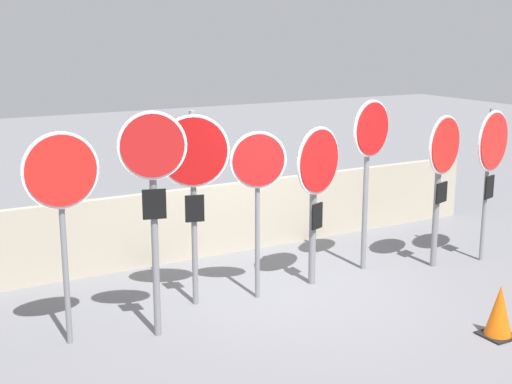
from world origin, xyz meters
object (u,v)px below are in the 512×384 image
Objects in this scene: stop_sign_2 at (194,168)px; stop_sign_0 at (62,188)px; stop_sign_3 at (258,175)px; stop_sign_6 at (442,164)px; stop_sign_7 at (492,150)px; stop_sign_5 at (370,147)px; traffic_cone_0 at (499,311)px; stop_sign_4 at (317,179)px; stop_sign_1 at (153,180)px.

stop_sign_0 is at bearing -153.28° from stop_sign_2.
stop_sign_6 is (2.77, -0.18, -0.10)m from stop_sign_3.
stop_sign_5 is at bearing 145.29° from stop_sign_7.
traffic_cone_0 is at bearing -134.87° from stop_sign_6.
stop_sign_1 is at bearing 171.79° from stop_sign_4.
stop_sign_0 is 0.97× the size of stop_sign_2.
traffic_cone_0 is at bearing -29.55° from stop_sign_2.
stop_sign_2 is 4.33m from stop_sign_7.
stop_sign_7 is 3.73× the size of traffic_cone_0.
stop_sign_6 is (1.87, -0.25, 0.05)m from stop_sign_4.
stop_sign_0 reaches higher than stop_sign_7.
stop_sign_5 reaches higher than stop_sign_4.
stop_sign_4 is at bearing 2.36° from stop_sign_0.
stop_sign_6 reaches higher than stop_sign_4.
stop_sign_0 is 0.93× the size of stop_sign_1.
stop_sign_3 is at bearing 157.55° from stop_sign_7.
stop_sign_6 is at bearing -39.53° from stop_sign_5.
stop_sign_2 reaches higher than stop_sign_6.
stop_sign_2 is 1.00× the size of stop_sign_5.
stop_sign_3 is 2.77m from stop_sign_6.
stop_sign_1 reaches higher than stop_sign_7.
stop_sign_0 is at bearing 161.80° from stop_sign_6.
stop_sign_5 is at bearing -11.53° from stop_sign_4.
stop_sign_7 is at bearing -28.67° from stop_sign_4.
stop_sign_0 reaches higher than stop_sign_6.
stop_sign_4 is at bearing 110.17° from traffic_cone_0.
stop_sign_1 is at bearing -125.67° from stop_sign_2.
traffic_cone_0 is at bearing -35.01° from stop_sign_3.
stop_sign_4 is (1.65, -0.10, -0.28)m from stop_sign_2.
stop_sign_5 is 1.10× the size of stop_sign_6.
stop_sign_2 is 1.13× the size of stop_sign_3.
stop_sign_0 is 2.38m from stop_sign_3.
stop_sign_0 is 1.09× the size of stop_sign_3.
stop_sign_6 is 0.80m from stop_sign_7.
stop_sign_7 is 2.94m from traffic_cone_0.
stop_sign_6 reaches higher than traffic_cone_0.
stop_sign_0 is at bearing 178.47° from stop_sign_1.
stop_sign_2 is 1.10× the size of stop_sign_6.
stop_sign_1 reaches higher than stop_sign_0.
stop_sign_7 is (4.30, -0.49, -0.08)m from stop_sign_2.
stop_sign_3 is at bearing 31.39° from stop_sign_1.
stop_sign_0 is 3.28m from stop_sign_4.
stop_sign_1 reaches higher than stop_sign_4.
stop_sign_2 is 0.79m from stop_sign_3.
stop_sign_5 is (2.59, 0.04, 0.03)m from stop_sign_2.
stop_sign_4 is 2.69m from traffic_cone_0.
stop_sign_4 is 1.00m from stop_sign_5.
stop_sign_6 is (0.93, -0.39, -0.26)m from stop_sign_5.
stop_sign_1 reaches higher than stop_sign_3.
stop_sign_3 is 3.56× the size of traffic_cone_0.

